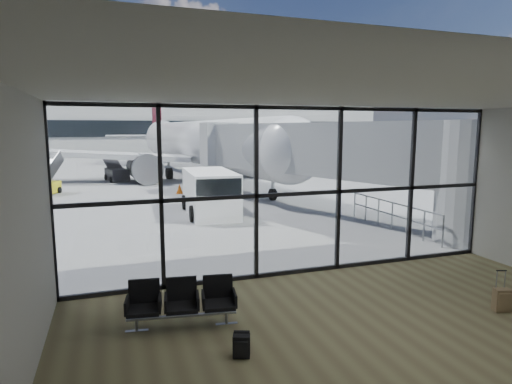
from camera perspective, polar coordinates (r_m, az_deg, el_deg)
ground at (r=50.63m, az=-13.51°, el=3.71°), size 220.00×220.00×0.00m
lounge_shell at (r=7.31m, az=21.58°, el=-2.01°), size 12.02×8.01×4.51m
glass_curtain_wall at (r=11.41m, az=5.71°, el=0.02°), size 12.10×0.12×4.50m
jet_bridge at (r=19.85m, az=10.15°, el=4.95°), size 8.00×16.50×4.33m
apron_railing at (r=17.48m, az=17.68°, el=-2.51°), size 0.06×5.46×1.11m
far_terminal at (r=72.35m, az=-15.77°, el=8.29°), size 80.00×12.20×11.00m
tree_4 at (r=83.87m, az=-30.40°, el=8.14°), size 5.61×5.61×8.07m
tree_5 at (r=82.92m, az=-26.33°, el=8.86°), size 6.27×6.27×9.03m
seating_row at (r=8.90m, az=-9.86°, el=-14.00°), size 2.14×0.90×0.95m
backpack at (r=7.80m, az=-1.95°, el=-19.80°), size 0.34×0.34×0.44m
suitcase at (r=10.82m, az=29.96°, el=-12.35°), size 0.37×0.31×0.90m
airliner at (r=36.00m, az=-7.80°, el=6.49°), size 30.39×35.32×9.11m
service_van at (r=19.74m, az=-6.10°, el=-0.04°), size 2.45×4.71×2.00m
belt_loader at (r=34.41m, az=-18.10°, el=2.35°), size 1.94×3.69×1.62m
mobile_stairs at (r=28.60m, az=-26.80°, el=0.62°), size 2.33×3.22×2.06m
traffic_cone_a at (r=20.69m, az=-8.23°, el=-1.84°), size 0.39×0.39×0.55m
traffic_cone_c at (r=26.56m, az=-10.16°, el=0.41°), size 0.42×0.42×0.60m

